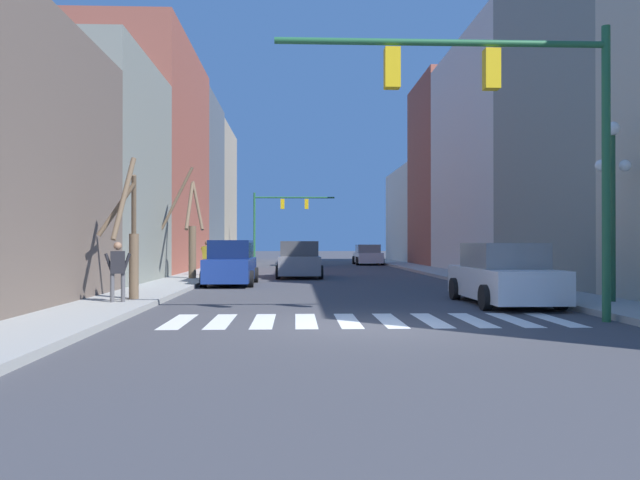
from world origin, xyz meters
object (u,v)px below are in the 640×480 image
(car_driving_toward_lane, at_px, (299,261))
(street_tree_right_far, at_px, (191,234))
(street_lamp_right_corner, at_px, (613,175))
(pedestrian_waiting_at_curb, at_px, (207,255))
(street_tree_left_near, at_px, (130,237))
(car_parked_left_far, at_px, (299,255))
(car_parked_left_near, at_px, (368,255))
(car_at_intersection, at_px, (231,264))
(traffic_signal_far, at_px, (278,212))
(car_parked_right_far, at_px, (503,276))
(pedestrian_on_left_sidewalk, at_px, (118,266))
(traffic_signal_near, at_px, (510,105))

(car_driving_toward_lane, distance_m, street_tree_right_far, 5.78)
(street_lamp_right_corner, bearing_deg, car_driving_toward_lane, 119.39)
(pedestrian_waiting_at_curb, relative_size, street_tree_left_near, 0.42)
(car_parked_left_far, distance_m, car_driving_toward_lane, 16.15)
(street_lamp_right_corner, bearing_deg, car_parked_left_near, 94.61)
(street_lamp_right_corner, xyz_separation_m, street_tree_right_far, (-12.75, 11.16, -1.37))
(car_at_intersection, bearing_deg, pedestrian_waiting_at_curb, 19.00)
(car_at_intersection, distance_m, car_parked_left_near, 24.58)
(traffic_signal_far, bearing_deg, car_parked_left_near, -32.44)
(car_parked_right_far, distance_m, pedestrian_on_left_sidewalk, 10.23)
(car_parked_left_far, relative_size, car_at_intersection, 0.94)
(car_driving_toward_lane, xyz_separation_m, pedestrian_on_left_sidewalk, (-4.77, -13.92, 0.25))
(pedestrian_waiting_at_curb, relative_size, street_tree_right_far, 0.34)
(pedestrian_waiting_at_curb, xyz_separation_m, pedestrian_on_left_sidewalk, (-0.39, -13.47, -0.05))
(car_parked_right_far, height_order, car_driving_toward_lane, car_driving_toward_lane)
(street_lamp_right_corner, relative_size, pedestrian_waiting_at_curb, 2.86)
(pedestrian_waiting_at_curb, bearing_deg, car_driving_toward_lane, -146.05)
(car_driving_toward_lane, xyz_separation_m, pedestrian_waiting_at_curb, (-4.37, -0.45, 0.30))
(traffic_signal_near, bearing_deg, street_lamp_right_corner, 38.21)
(street_lamp_right_corner, relative_size, street_tree_left_near, 1.21)
(car_parked_right_far, height_order, car_parked_left_near, car_parked_right_far)
(traffic_signal_far, height_order, pedestrian_on_left_sidewalk, traffic_signal_far)
(car_parked_right_far, bearing_deg, street_tree_left_near, 88.03)
(car_parked_right_far, bearing_deg, traffic_signal_far, 11.11)
(pedestrian_waiting_at_curb, distance_m, pedestrian_on_left_sidewalk, 13.48)
(traffic_signal_near, xyz_separation_m, car_parked_left_near, (1.13, 35.27, -3.83))
(pedestrian_waiting_at_curb, height_order, street_tree_right_far, street_tree_right_far)
(car_parked_right_far, bearing_deg, car_parked_left_near, 0.01)
(car_parked_left_far, distance_m, car_parked_left_near, 5.71)
(traffic_signal_far, relative_size, pedestrian_on_left_sidewalk, 4.43)
(traffic_signal_far, distance_m, pedestrian_on_left_sidewalk, 36.73)
(traffic_signal_far, height_order, car_driving_toward_lane, traffic_signal_far)
(traffic_signal_far, distance_m, street_tree_left_near, 35.81)
(car_parked_left_far, height_order, car_parked_right_far, car_parked_left_far)
(car_driving_toward_lane, height_order, street_tree_right_far, street_tree_right_far)
(pedestrian_waiting_at_curb, xyz_separation_m, street_tree_right_far, (-0.32, -2.68, 0.95))
(traffic_signal_far, height_order, car_parked_right_far, traffic_signal_far)
(traffic_signal_near, relative_size, traffic_signal_far, 1.04)
(traffic_signal_far, height_order, street_tree_left_near, traffic_signal_far)
(traffic_signal_far, xyz_separation_m, street_tree_right_far, (-3.09, -25.65, -2.26))
(street_lamp_right_corner, height_order, car_parked_left_near, street_lamp_right_corner)
(pedestrian_waiting_at_curb, bearing_deg, street_lamp_right_corner, 160.01)
(traffic_signal_far, relative_size, car_driving_toward_lane, 1.57)
(traffic_signal_far, distance_m, pedestrian_waiting_at_curb, 23.36)
(traffic_signal_far, bearing_deg, car_parked_right_far, -78.89)
(traffic_signal_far, distance_m, car_parked_left_far, 7.47)
(car_parked_right_far, distance_m, car_at_intersection, 11.67)
(street_lamp_right_corner, relative_size, car_driving_toward_lane, 1.07)
(traffic_signal_near, height_order, car_parked_right_far, traffic_signal_near)
(street_lamp_right_corner, distance_m, car_parked_left_near, 32.55)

